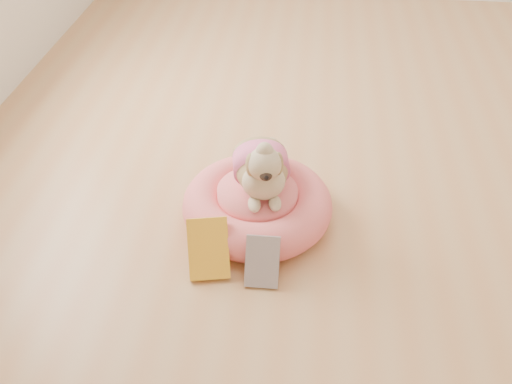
# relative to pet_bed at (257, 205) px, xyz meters

# --- Properties ---
(floor) EXTENTS (4.50, 4.50, 0.00)m
(floor) POSITION_rel_pet_bed_xyz_m (0.55, 0.31, -0.07)
(floor) COLOR tan
(floor) RESTS_ON ground
(pet_bed) EXTENTS (0.60, 0.60, 0.15)m
(pet_bed) POSITION_rel_pet_bed_xyz_m (0.00, 0.00, 0.00)
(pet_bed) COLOR #FF6463
(pet_bed) RESTS_ON floor
(dog) EXTENTS (0.33, 0.43, 0.28)m
(dog) POSITION_rel_pet_bed_xyz_m (0.02, 0.02, 0.22)
(dog) COLOR olive
(dog) RESTS_ON pet_bed
(book_yellow) EXTENTS (0.17, 0.18, 0.19)m
(book_yellow) POSITION_rel_pet_bed_xyz_m (-0.15, -0.29, 0.02)
(book_yellow) COLOR #FFF41A
(book_yellow) RESTS_ON floor
(book_white) EXTENTS (0.12, 0.12, 0.16)m
(book_white) POSITION_rel_pet_bed_xyz_m (0.05, -0.32, 0.01)
(book_white) COLOR white
(book_white) RESTS_ON floor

